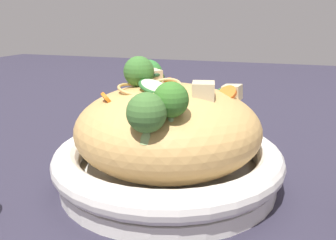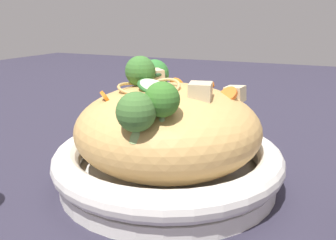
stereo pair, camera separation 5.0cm
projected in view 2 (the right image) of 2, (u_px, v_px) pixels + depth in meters
ground_plane at (168, 182)px, 0.53m from camera, size 3.00×3.00×0.00m
serving_bowl at (168, 163)px, 0.52m from camera, size 0.33×0.33×0.06m
noodle_heap at (168, 128)px, 0.51m from camera, size 0.26×0.26×0.13m
broccoli_florets at (148, 87)px, 0.47m from camera, size 0.25×0.15×0.08m
carrot_coins at (186, 90)px, 0.52m from camera, size 0.17×0.17×0.03m
zucchini_slices at (184, 88)px, 0.52m from camera, size 0.17×0.14×0.06m
chicken_chunks at (179, 86)px, 0.51m from camera, size 0.11×0.17×0.04m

